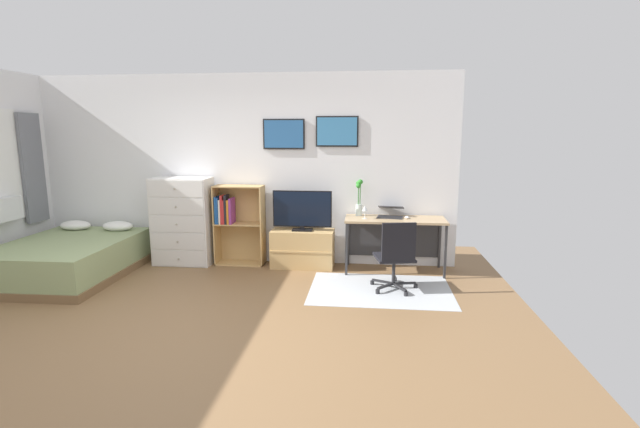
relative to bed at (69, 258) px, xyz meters
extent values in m
plane|color=brown|center=(2.10, -1.41, -0.25)|extent=(7.20, 7.20, 0.00)
cube|color=white|center=(2.10, 1.02, 1.10)|extent=(6.12, 0.06, 2.70)
cube|color=black|center=(2.72, 0.97, 1.61)|extent=(0.59, 0.02, 0.42)
cube|color=#285B93|center=(2.72, 0.96, 1.61)|extent=(0.55, 0.01, 0.38)
cube|color=black|center=(3.47, 0.97, 1.65)|extent=(0.59, 0.02, 0.42)
cube|color=teal|center=(3.47, 0.96, 1.65)|extent=(0.55, 0.01, 0.38)
cube|color=slate|center=(-0.84, 0.58, 1.13)|extent=(0.05, 0.40, 1.54)
cube|color=silver|center=(-0.79, -0.11, 0.65)|extent=(0.20, 0.52, 0.30)
cube|color=#B2B7BC|center=(4.09, -0.10, -0.24)|extent=(1.70, 1.20, 0.01)
cube|color=brown|center=(0.00, -0.02, -0.20)|extent=(1.51, 1.94, 0.10)
cube|color=#8C9E6B|center=(0.00, -0.02, 0.04)|extent=(1.47, 1.90, 0.38)
ellipsoid|color=white|center=(-0.34, 0.68, 0.29)|extent=(0.45, 0.29, 0.14)
ellipsoid|color=white|center=(0.31, 0.69, 0.29)|extent=(0.45, 0.29, 0.14)
cube|color=silver|center=(1.28, 0.75, 0.38)|extent=(0.82, 0.42, 1.25)
cube|color=silver|center=(1.28, 0.53, -0.12)|extent=(0.78, 0.01, 0.23)
sphere|color=#A59E8C|center=(1.28, 0.51, -0.12)|extent=(0.03, 0.03, 0.03)
cube|color=silver|center=(1.28, 0.53, 0.13)|extent=(0.78, 0.01, 0.23)
sphere|color=#A59E8C|center=(1.28, 0.51, 0.13)|extent=(0.03, 0.03, 0.03)
cube|color=silver|center=(1.28, 0.53, 0.38)|extent=(0.78, 0.01, 0.23)
sphere|color=#A59E8C|center=(1.28, 0.51, 0.38)|extent=(0.03, 0.03, 0.03)
cube|color=silver|center=(1.28, 0.53, 0.63)|extent=(0.78, 0.01, 0.23)
sphere|color=#A59E8C|center=(1.28, 0.51, 0.63)|extent=(0.03, 0.03, 0.03)
cube|color=silver|center=(1.28, 0.53, 0.87)|extent=(0.78, 0.01, 0.23)
sphere|color=#A59E8C|center=(1.28, 0.51, 0.87)|extent=(0.03, 0.03, 0.03)
cube|color=tan|center=(1.75, 0.81, 0.32)|extent=(0.02, 0.30, 1.14)
cube|color=tan|center=(2.43, 0.81, 0.32)|extent=(0.02, 0.30, 1.14)
cube|color=tan|center=(2.09, 0.81, -0.24)|extent=(0.70, 0.30, 0.02)
cube|color=tan|center=(2.09, 0.81, 0.35)|extent=(0.66, 0.30, 0.02)
cube|color=tan|center=(2.09, 0.81, 0.89)|extent=(0.66, 0.30, 0.02)
cube|color=tan|center=(2.09, 0.95, 0.32)|extent=(0.70, 0.01, 1.14)
cube|color=#1E519E|center=(1.79, 0.78, 0.55)|extent=(0.03, 0.24, 0.38)
cube|color=#1E519E|center=(1.81, 0.77, 0.54)|extent=(0.02, 0.21, 0.37)
cube|color=white|center=(1.84, 0.75, 0.53)|extent=(0.02, 0.17, 0.34)
cube|color=red|center=(1.87, 0.75, 0.56)|extent=(0.03, 0.18, 0.41)
cube|color=red|center=(1.90, 0.75, 0.52)|extent=(0.02, 0.18, 0.34)
cube|color=black|center=(1.93, 0.75, 0.56)|extent=(0.03, 0.18, 0.41)
cube|color=orange|center=(1.96, 0.75, 0.53)|extent=(0.03, 0.18, 0.34)
cube|color=#8C388C|center=(2.00, 0.78, 0.54)|extent=(0.03, 0.23, 0.36)
cube|color=tan|center=(3.01, 0.76, 0.02)|extent=(0.87, 0.40, 0.53)
cube|color=tan|center=(3.01, 0.55, 0.02)|extent=(0.87, 0.01, 0.02)
cube|color=black|center=(3.01, 0.74, 0.29)|extent=(0.28, 0.16, 0.02)
cube|color=black|center=(3.01, 0.74, 0.33)|extent=(0.06, 0.04, 0.05)
cube|color=black|center=(3.01, 0.74, 0.59)|extent=(0.82, 0.02, 0.51)
cube|color=black|center=(3.01, 0.72, 0.59)|extent=(0.79, 0.01, 0.48)
cube|color=tan|center=(4.29, 0.68, 0.48)|extent=(1.34, 0.56, 0.03)
cube|color=#2D2D30|center=(3.65, 0.43, 0.11)|extent=(0.03, 0.03, 0.71)
cube|color=#2D2D30|center=(4.93, 0.43, 0.11)|extent=(0.03, 0.03, 0.71)
cube|color=#2D2D30|center=(3.65, 0.93, 0.11)|extent=(0.03, 0.03, 0.71)
cube|color=#2D2D30|center=(4.93, 0.93, 0.11)|extent=(0.03, 0.03, 0.71)
cube|color=#2D2D30|center=(4.29, 0.95, 0.14)|extent=(1.28, 0.02, 0.50)
cylinder|color=#232326|center=(4.52, 0.01, -0.22)|extent=(0.05, 0.05, 0.05)
cube|color=#232326|center=(4.38, -0.01, -0.18)|extent=(0.28, 0.08, 0.02)
cylinder|color=#232326|center=(4.28, 0.24, -0.22)|extent=(0.05, 0.05, 0.05)
cube|color=#232326|center=(4.26, 0.10, -0.18)|extent=(0.06, 0.28, 0.02)
cylinder|color=#232326|center=(3.99, 0.08, -0.22)|extent=(0.05, 0.05, 0.05)
cube|color=#232326|center=(4.12, 0.02, -0.18)|extent=(0.27, 0.15, 0.02)
cylinder|color=#232326|center=(4.05, -0.24, -0.22)|extent=(0.05, 0.05, 0.05)
cube|color=#232326|center=(4.15, -0.14, -0.18)|extent=(0.21, 0.22, 0.02)
cylinder|color=#232326|center=(4.38, -0.28, -0.22)|extent=(0.05, 0.05, 0.05)
cube|color=#232326|center=(4.31, -0.16, -0.18)|extent=(0.16, 0.26, 0.02)
cylinder|color=#232326|center=(4.24, -0.04, -0.02)|extent=(0.04, 0.04, 0.30)
cube|color=black|center=(4.24, -0.04, 0.15)|extent=(0.51, 0.51, 0.03)
cube|color=black|center=(4.28, -0.24, 0.39)|extent=(0.40, 0.11, 0.45)
cube|color=#333338|center=(4.22, 0.73, 0.50)|extent=(0.37, 0.28, 0.01)
cube|color=black|center=(4.22, 0.73, 0.51)|extent=(0.34, 0.25, 0.00)
cube|color=#333338|center=(4.24, 0.87, 0.61)|extent=(0.37, 0.26, 0.07)
cube|color=black|center=(4.24, 0.87, 0.61)|extent=(0.35, 0.24, 0.06)
ellipsoid|color=silver|center=(4.44, 0.68, 0.51)|extent=(0.06, 0.10, 0.03)
cylinder|color=silver|center=(3.79, 0.84, 0.57)|extent=(0.09, 0.09, 0.16)
cylinder|color=#3D8438|center=(3.81, 0.83, 0.75)|extent=(0.01, 0.01, 0.42)
sphere|color=#308B2C|center=(3.81, 0.83, 0.96)|extent=(0.07, 0.07, 0.07)
cylinder|color=#3D8438|center=(3.78, 0.85, 0.74)|extent=(0.01, 0.01, 0.41)
sphere|color=#308B2C|center=(3.78, 0.85, 0.95)|extent=(0.07, 0.07, 0.07)
cylinder|color=#3D8438|center=(3.78, 0.82, 0.73)|extent=(0.01, 0.01, 0.37)
sphere|color=#308B2C|center=(3.78, 0.82, 0.91)|extent=(0.07, 0.07, 0.07)
cylinder|color=silver|center=(3.88, 0.61, 0.50)|extent=(0.06, 0.06, 0.01)
cylinder|color=silver|center=(3.88, 0.61, 0.55)|extent=(0.01, 0.01, 0.10)
cone|color=silver|center=(3.88, 0.61, 0.64)|extent=(0.07, 0.07, 0.07)
camera|label=1|loc=(3.93, -5.37, 1.63)|focal=25.35mm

